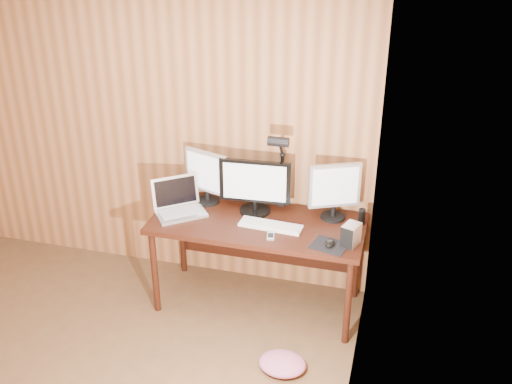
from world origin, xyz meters
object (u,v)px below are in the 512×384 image
at_px(laptop, 179,204).
at_px(mouse, 330,243).
at_px(keyboard, 271,225).
at_px(speaker, 362,217).
at_px(phone, 271,236).
at_px(hard_drive, 351,235).
at_px(desk_lamp, 280,161).
at_px(desk, 260,231).
at_px(monitor_left, 206,176).
at_px(monitor_right, 334,190).
at_px(monitor_center, 255,186).

distance_m(laptop, mouse, 1.22).
xyz_separation_m(keyboard, speaker, (0.64, 0.22, 0.05)).
height_order(mouse, phone, mouse).
bearing_deg(speaker, hard_drive, -97.92).
distance_m(speaker, desk_lamp, 0.74).
bearing_deg(speaker, mouse, -115.73).
distance_m(hard_drive, phone, 0.57).
xyz_separation_m(desk, mouse, (0.57, -0.28, 0.14)).
xyz_separation_m(monitor_left, phone, (0.61, -0.40, -0.23)).
bearing_deg(laptop, desk_lamp, -20.89).
bearing_deg(phone, monitor_left, 136.05).
height_order(keyboard, mouse, mouse).
height_order(mouse, desk_lamp, desk_lamp).
xyz_separation_m(desk, desk_lamp, (0.11, 0.15, 0.54)).
bearing_deg(monitor_right, laptop, 164.98).
bearing_deg(desk_lamp, hard_drive, -20.14).
bearing_deg(monitor_left, monitor_center, 11.06).
height_order(monitor_center, monitor_right, monitor_right).
bearing_deg(laptop, monitor_left, 13.50).
height_order(desk, mouse, mouse).
xyz_separation_m(monitor_right, phone, (-0.39, -0.39, -0.23)).
xyz_separation_m(monitor_right, laptop, (-1.17, -0.20, -0.17)).
bearing_deg(desk, hard_drive, -17.62).
xyz_separation_m(keyboard, desk_lamp, (-0.00, 0.28, 0.40)).
xyz_separation_m(hard_drive, phone, (-0.56, -0.04, -0.07)).
bearing_deg(monitor_center, desk, -54.07).
height_order(monitor_left, speaker, monitor_left).
height_order(desk, keyboard, keyboard).
bearing_deg(monitor_center, monitor_left, 168.03).
bearing_deg(monitor_right, desk, 168.35).
bearing_deg(hard_drive, laptop, -166.79).
bearing_deg(desk_lamp, monitor_right, 8.59).
relative_size(hard_drive, phone, 1.50).
height_order(monitor_left, laptop, monitor_left).
relative_size(monitor_right, laptop, 0.96).
bearing_deg(mouse, phone, -152.84).
relative_size(laptop, hard_drive, 2.76).
height_order(monitor_right, mouse, monitor_right).
bearing_deg(laptop, hard_drive, -44.32).
bearing_deg(speaker, desk_lamp, 174.62).
xyz_separation_m(keyboard, mouse, (0.46, -0.15, 0.01)).
bearing_deg(desk_lamp, phone, -73.17).
relative_size(keyboard, desk_lamp, 0.71).
distance_m(monitor_right, desk_lamp, 0.46).
xyz_separation_m(mouse, phone, (-0.43, 0.01, -0.02)).
xyz_separation_m(laptop, phone, (0.78, -0.19, -0.06)).
xyz_separation_m(mouse, desk_lamp, (-0.46, 0.43, 0.39)).
relative_size(monitor_left, laptop, 0.94).
distance_m(monitor_center, monitor_left, 0.41).
distance_m(keyboard, phone, 0.14).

